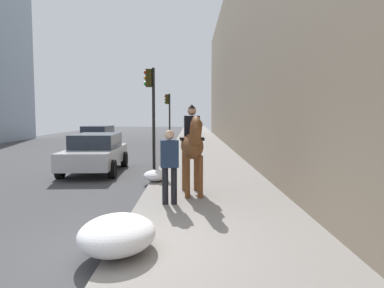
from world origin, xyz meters
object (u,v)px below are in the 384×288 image
at_px(traffic_light_near_curb, 151,102).
at_px(car_mid_lane, 96,152).
at_px(mounted_horse_near, 192,145).
at_px(pedestrian_greeting, 169,162).
at_px(traffic_light_far_curb, 168,110).
at_px(car_near_lane, 99,136).

bearing_deg(traffic_light_near_curb, car_mid_lane, 112.76).
relative_size(mounted_horse_near, pedestrian_greeting, 1.36).
distance_m(car_mid_lane, traffic_light_far_curb, 12.94).
bearing_deg(car_near_lane, traffic_light_near_curb, -151.89).
bearing_deg(traffic_light_near_curb, car_near_lane, 25.62).
bearing_deg(car_near_lane, pedestrian_greeting, -157.86).
relative_size(car_mid_lane, traffic_light_near_curb, 1.11).
xyz_separation_m(car_near_lane, traffic_light_near_curb, (-9.40, -4.51, 1.92)).
xyz_separation_m(pedestrian_greeting, car_near_lane, (15.67, 5.60, -0.34)).
bearing_deg(car_near_lane, traffic_light_far_curb, -58.79).
relative_size(mounted_horse_near, traffic_light_near_curb, 0.58).
distance_m(mounted_horse_near, pedestrian_greeting, 1.16).
bearing_deg(mounted_horse_near, pedestrian_greeting, -33.78).
bearing_deg(pedestrian_greeting, car_mid_lane, 22.17).
relative_size(pedestrian_greeting, car_mid_lane, 0.38).
bearing_deg(pedestrian_greeting, traffic_light_near_curb, 2.13).
distance_m(pedestrian_greeting, traffic_light_far_curb, 18.19).
xyz_separation_m(mounted_horse_near, car_mid_lane, (4.44, 3.64, -0.64)).
bearing_deg(traffic_light_far_curb, car_mid_lane, 171.24).
height_order(mounted_horse_near, traffic_light_near_curb, traffic_light_near_curb).
xyz_separation_m(traffic_light_near_curb, traffic_light_far_curb, (11.83, 0.08, -0.20)).
height_order(mounted_horse_near, pedestrian_greeting, mounted_horse_near).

